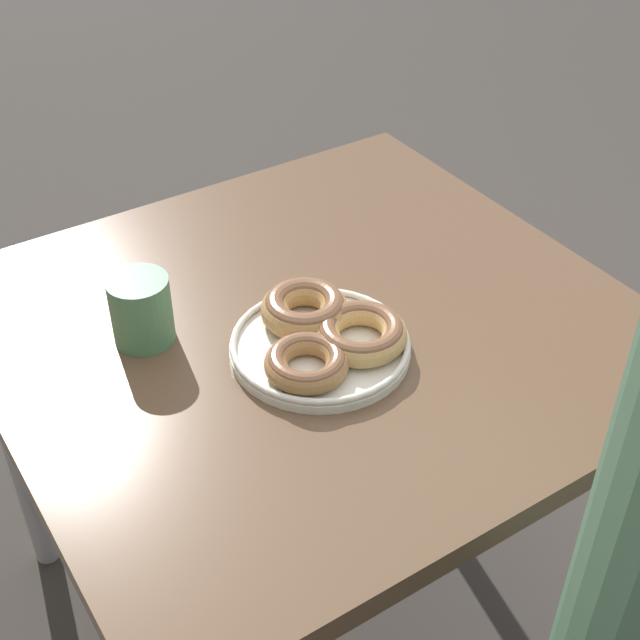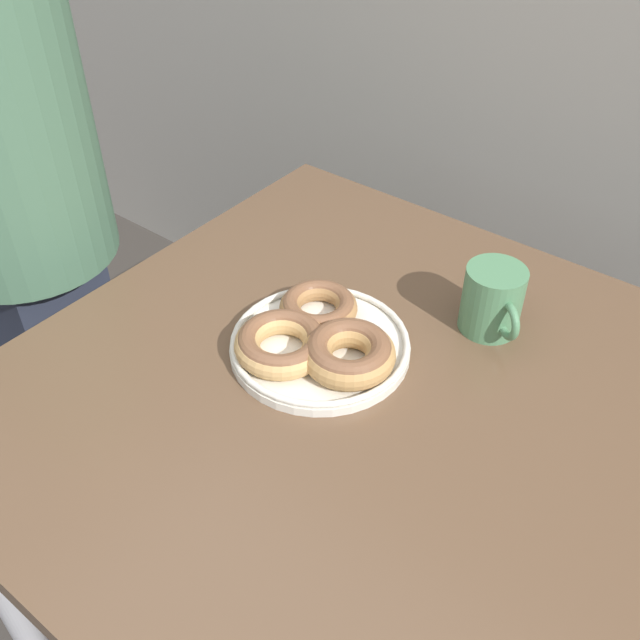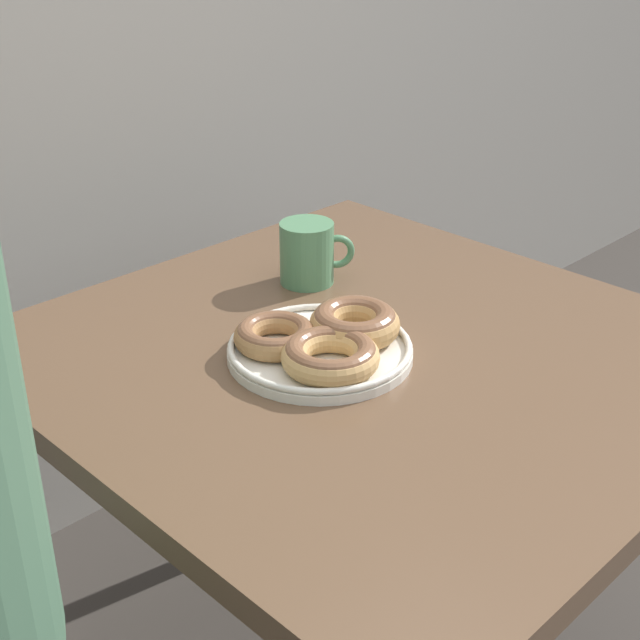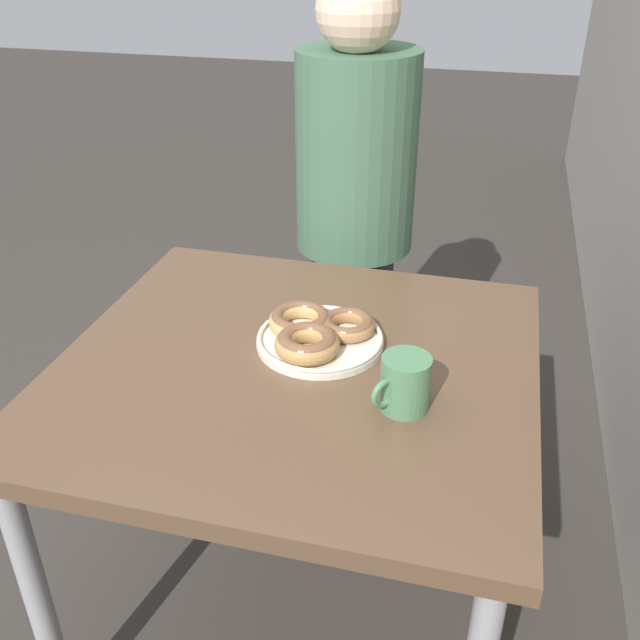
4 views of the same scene
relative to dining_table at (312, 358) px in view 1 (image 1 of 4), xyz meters
The scene contains 4 objects.
ground_plane 0.71m from the dining_table, 90.00° to the right, with size 14.00×14.00×0.00m, color #38332D.
dining_table is the anchor object (origin of this frame).
donut_plate 0.13m from the dining_table, 161.46° to the left, with size 0.28×0.27×0.06m.
coffee_mug 0.29m from the dining_table, 66.64° to the left, with size 0.11×0.10×0.11m.
Camera 1 is at (-0.92, 0.88, 1.58)m, focal length 50.00 mm.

